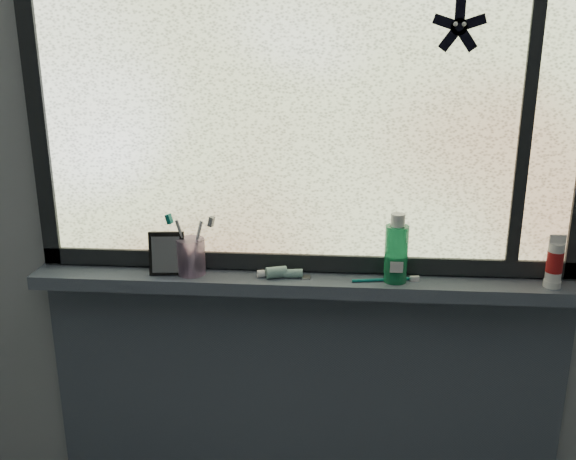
% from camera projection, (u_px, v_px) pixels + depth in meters
% --- Properties ---
extents(wall_back, '(3.00, 0.01, 2.50)m').
position_uv_depth(wall_back, '(306.00, 195.00, 1.88)').
color(wall_back, '#9EA3A8').
rests_on(wall_back, ground).
extents(windowsill, '(1.62, 0.14, 0.04)m').
position_uv_depth(windowsill, '(304.00, 283.00, 1.89)').
color(windowsill, '#4B5464').
rests_on(windowsill, wall_back).
extents(sill_apron, '(1.62, 0.02, 0.98)m').
position_uv_depth(sill_apron, '(304.00, 421.00, 2.09)').
color(sill_apron, '#4B5464').
rests_on(sill_apron, floor).
extents(window_pane, '(1.50, 0.01, 1.00)m').
position_uv_depth(window_pane, '(306.00, 99.00, 1.78)').
color(window_pane, silver).
rests_on(window_pane, wall_back).
extents(frame_bottom, '(1.60, 0.03, 0.05)m').
position_uv_depth(frame_bottom, '(305.00, 262.00, 1.92)').
color(frame_bottom, black).
rests_on(frame_bottom, windowsill).
extents(frame_left, '(0.05, 0.03, 1.10)m').
position_uv_depth(frame_left, '(36.00, 97.00, 1.83)').
color(frame_left, black).
rests_on(frame_left, wall_back).
extents(frame_mullion, '(0.03, 0.03, 1.00)m').
position_uv_depth(frame_mullion, '(528.00, 101.00, 1.73)').
color(frame_mullion, black).
rests_on(frame_mullion, wall_back).
extents(starfish_sticker, '(0.15, 0.02, 0.15)m').
position_uv_depth(starfish_sticker, '(459.00, 27.00, 1.68)').
color(starfish_sticker, black).
rests_on(starfish_sticker, window_pane).
extents(vanity_mirror, '(0.11, 0.06, 0.13)m').
position_uv_depth(vanity_mirror, '(167.00, 253.00, 1.88)').
color(vanity_mirror, black).
rests_on(vanity_mirror, windowsill).
extents(toothpaste_tube, '(0.19, 0.09, 0.03)m').
position_uv_depth(toothpaste_tube, '(283.00, 272.00, 1.87)').
color(toothpaste_tube, silver).
rests_on(toothpaste_tube, windowsill).
extents(toothbrush_cup, '(0.10, 0.10, 0.11)m').
position_uv_depth(toothbrush_cup, '(191.00, 256.00, 1.89)').
color(toothbrush_cup, '#AD8BB9').
rests_on(toothbrush_cup, windowsill).
extents(toothbrush_lying, '(0.21, 0.06, 0.01)m').
position_uv_depth(toothbrush_lying, '(381.00, 279.00, 1.85)').
color(toothbrush_lying, '#0C736D').
rests_on(toothbrush_lying, windowsill).
extents(mouthwash_bottle, '(0.09, 0.09, 0.17)m').
position_uv_depth(mouthwash_bottle, '(396.00, 248.00, 1.82)').
color(mouthwash_bottle, '#1D9A5B').
rests_on(mouthwash_bottle, windowsill).
extents(cream_tube, '(0.05, 0.05, 0.11)m').
position_uv_depth(cream_tube, '(555.00, 259.00, 1.78)').
color(cream_tube, silver).
rests_on(cream_tube, windowsill).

